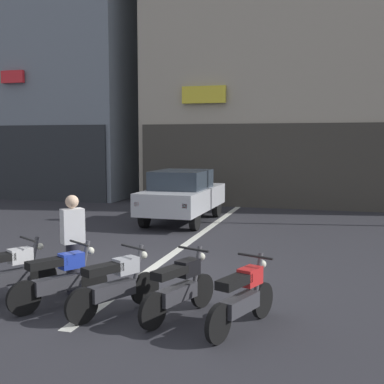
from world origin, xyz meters
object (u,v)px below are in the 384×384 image
at_px(motorcycle_blue_row_left_mid, 60,278).
at_px(motorcycle_black_row_right_mid, 180,287).
at_px(car_silver_crossing_near, 183,194).
at_px(motorcycle_red_row_rightmost, 243,297).
at_px(person_by_motorcycles, 73,243).
at_px(motorcycle_white_row_leftmost, 9,272).
at_px(motorcycle_silver_row_centre, 116,284).

xyz_separation_m(motorcycle_blue_row_left_mid, motorcycle_black_row_right_mid, (1.92, 0.05, 0.00)).
bearing_deg(car_silver_crossing_near, motorcycle_red_row_rightmost, -67.76).
bearing_deg(car_silver_crossing_near, person_by_motorcycles, -87.43).
relative_size(motorcycle_red_row_rightmost, person_by_motorcycles, 0.95).
relative_size(motorcycle_white_row_leftmost, person_by_motorcycles, 0.88).
height_order(motorcycle_white_row_leftmost, motorcycle_black_row_right_mid, same).
height_order(car_silver_crossing_near, person_by_motorcycles, person_by_motorcycles).
xyz_separation_m(motorcycle_blue_row_left_mid, motorcycle_silver_row_centre, (0.96, -0.06, 0.00)).
height_order(motorcycle_blue_row_left_mid, motorcycle_silver_row_centre, same).
bearing_deg(motorcycle_red_row_rightmost, motorcycle_silver_row_centre, 177.45).
bearing_deg(motorcycle_white_row_leftmost, person_by_motorcycles, 36.39).
bearing_deg(motorcycle_red_row_rightmost, person_by_motorcycles, 165.09).
bearing_deg(person_by_motorcycles, motorcycle_white_row_leftmost, -143.61).
distance_m(motorcycle_blue_row_left_mid, person_by_motorcycles, 0.78).
xyz_separation_m(car_silver_crossing_near, person_by_motorcycles, (0.33, -7.38, -0.03)).
bearing_deg(motorcycle_black_row_right_mid, motorcycle_silver_row_centre, -173.17).
height_order(motorcycle_blue_row_left_mid, person_by_motorcycles, person_by_motorcycles).
bearing_deg(motorcycle_silver_row_centre, car_silver_crossing_near, 100.02).
xyz_separation_m(car_silver_crossing_near, motorcycle_white_row_leftmost, (-0.49, -7.99, -0.43)).
relative_size(car_silver_crossing_near, motorcycle_blue_row_left_mid, 2.85).
bearing_deg(motorcycle_white_row_leftmost, motorcycle_black_row_right_mid, -0.01).
height_order(motorcycle_silver_row_centre, person_by_motorcycles, person_by_motorcycles).
height_order(car_silver_crossing_near, motorcycle_black_row_right_mid, car_silver_crossing_near).
bearing_deg(person_by_motorcycles, motorcycle_silver_row_centre, -33.12).
distance_m(motorcycle_blue_row_left_mid, motorcycle_black_row_right_mid, 1.92).
relative_size(motorcycle_blue_row_left_mid, motorcycle_black_row_right_mid, 0.91).
bearing_deg(motorcycle_black_row_right_mid, motorcycle_red_row_rightmost, -11.77).
height_order(motorcycle_black_row_right_mid, person_by_motorcycles, person_by_motorcycles).
distance_m(motorcycle_red_row_rightmost, person_by_motorcycles, 3.15).
bearing_deg(motorcycle_silver_row_centre, motorcycle_red_row_rightmost, -2.55).
xyz_separation_m(motorcycle_white_row_leftmost, motorcycle_red_row_rightmost, (3.83, -0.20, 0.00)).
distance_m(car_silver_crossing_near, motorcycle_red_row_rightmost, 8.85).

